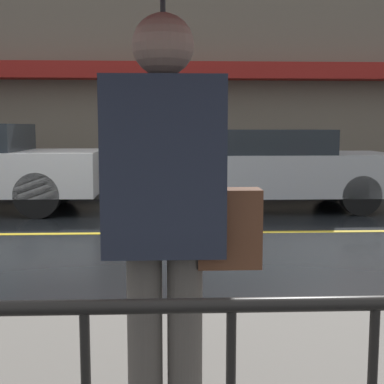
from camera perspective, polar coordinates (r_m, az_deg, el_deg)
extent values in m
plane|color=black|center=(7.28, -14.90, -4.36)|extent=(80.00, 80.00, 0.00)
cube|color=slate|center=(11.37, -10.38, 0.04)|extent=(28.00, 1.68, 0.10)
cube|color=gold|center=(7.28, -14.90, -4.32)|extent=(25.20, 0.12, 0.01)
cube|color=#706656|center=(12.32, -9.98, 11.71)|extent=(28.00, 0.30, 4.88)
cube|color=maroon|center=(11.91, -10.27, 12.64)|extent=(16.80, 0.55, 0.35)
cylinder|color=#4C4742|center=(2.18, -5.02, -16.99)|extent=(0.14, 0.14, 0.83)
cylinder|color=#4C4742|center=(2.18, -0.77, -16.98)|extent=(0.14, 0.14, 0.83)
cube|color=#232838|center=(2.00, -3.02, 2.79)|extent=(0.45, 0.27, 0.65)
sphere|color=#917163|center=(2.02, -3.11, 15.40)|extent=(0.23, 0.23, 0.23)
cylinder|color=#262628|center=(2.01, -3.09, 13.32)|extent=(0.02, 0.02, 0.73)
cube|color=brown|center=(2.04, 3.96, -3.84)|extent=(0.24, 0.12, 0.30)
cylinder|color=black|center=(10.18, -13.96, 0.86)|extent=(0.71, 0.22, 0.71)
cylinder|color=black|center=(8.56, -16.16, -0.33)|extent=(0.71, 0.22, 0.71)
cube|color=#B2B5BA|center=(9.29, 8.48, 2.03)|extent=(4.10, 1.80, 0.68)
cube|color=#1E2328|center=(9.23, 7.54, 5.39)|extent=(2.13, 1.66, 0.40)
cylinder|color=black|center=(10.39, 14.54, 0.77)|extent=(0.64, 0.22, 0.64)
cylinder|color=black|center=(8.90, 17.49, -0.33)|extent=(0.64, 0.22, 0.64)
cylinder|color=black|center=(9.94, 0.37, 0.73)|extent=(0.64, 0.22, 0.64)
cylinder|color=black|center=(8.38, 0.90, -0.44)|extent=(0.64, 0.22, 0.64)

